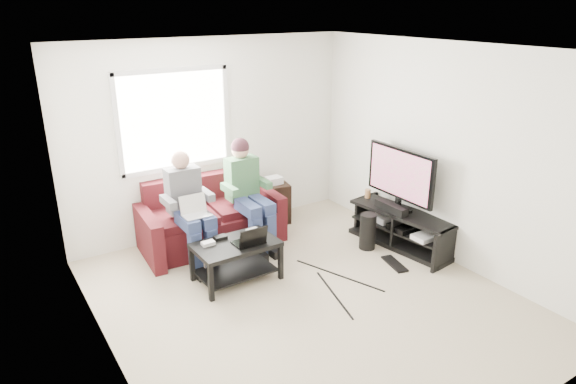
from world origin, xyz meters
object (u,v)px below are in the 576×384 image
Objects in this scene: tv_stand at (402,231)px; tv at (400,176)px; end_table at (274,202)px; subwoofer at (368,231)px; coffee_table at (236,253)px; sofa at (210,220)px.

tv reaches higher than tv_stand.
subwoofer is at bearing -68.18° from end_table.
subwoofer reaches higher than coffee_table.
tv_stand reaches higher than subwoofer.
tv_stand is (2.04, -1.43, -0.10)m from sofa.
subwoofer is (-0.42, 0.19, 0.02)m from tv_stand.
subwoofer is 1.51m from end_table.
sofa is at bearing 146.81° from tv.
end_table is at bearing 44.26° from coffee_table.
coffee_table is 0.62× the size of tv_stand.
sofa reaches higher than subwoofer.
tv_stand is 1.37× the size of tv.
sofa is 2.00× the size of coffee_table.
tv reaches higher than coffee_table.
tv_stand is at bearing -58.35° from end_table.
sofa is 3.98× the size of subwoofer.
tv reaches higher than subwoofer.
end_table is at bearing 123.28° from tv.
tv_stand is at bearing -9.84° from coffee_table.
sofa is 2.77× the size of end_table.
subwoofer is 0.70× the size of end_table.
sofa reaches higher than end_table.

